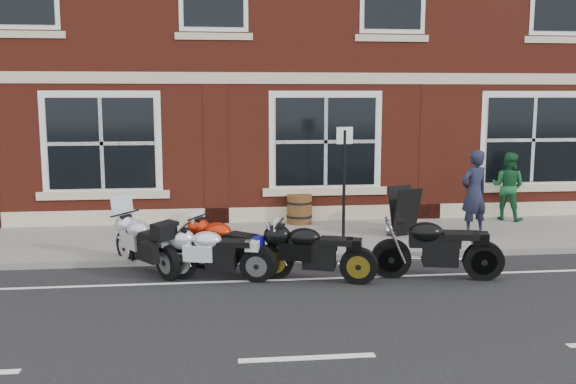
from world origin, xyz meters
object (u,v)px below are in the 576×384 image
moto_touring_silver (146,241)px  parking_sign (344,177)px  moto_sport_red (228,244)px  moto_sport_black (314,250)px  pedestrian_left (474,193)px  barrel_planter (299,209)px  moto_sport_silver (216,252)px  pedestrian_right (508,186)px  moto_naked_black (434,246)px  a_board_sign (404,211)px

moto_touring_silver → parking_sign: (3.69, 1.05, 0.92)m
moto_sport_red → moto_sport_black: moto_sport_black is taller
pedestrian_left → barrel_planter: pedestrian_left is taller
moto_sport_silver → barrel_planter: 4.41m
moto_touring_silver → pedestrian_right: size_ratio=1.06×
moto_touring_silver → parking_sign: bearing=-19.5°
moto_naked_black → parking_sign: size_ratio=0.93×
a_board_sign → parking_sign: parking_sign is taller
moto_sport_red → moto_sport_black: (1.39, -0.63, 0.01)m
moto_touring_silver → moto_sport_black: bearing=-54.2°
moto_sport_red → barrel_planter: bearing=15.7°
pedestrian_right → moto_sport_black: bearing=79.9°
barrel_planter → pedestrian_right: bearing=-1.4°
moto_sport_red → moto_sport_silver: moto_sport_red is taller
moto_sport_black → pedestrian_left: pedestrian_left is taller
moto_sport_silver → pedestrian_right: (6.81, 3.86, 0.44)m
pedestrian_right → moto_naked_black: bearing=94.2°
moto_sport_red → moto_naked_black: bearing=-60.8°
moto_sport_black → pedestrian_left: size_ratio=1.08×
moto_sport_silver → moto_naked_black: (3.58, -0.32, 0.08)m
moto_sport_black → a_board_sign: bearing=-21.1°
moto_sport_black → pedestrian_right: 6.64m
barrel_planter → parking_sign: 2.49m
moto_naked_black → moto_sport_silver: bearing=97.3°
pedestrian_right → moto_sport_silver: bearing=71.5°
moto_sport_red → moto_naked_black: 3.46m
moto_sport_silver → pedestrian_left: 5.86m
pedestrian_right → pedestrian_left: bearing=88.0°
parking_sign → moto_sport_silver: bearing=-152.7°
pedestrian_left → pedestrian_right: pedestrian_left is taller
moto_sport_black → parking_sign: bearing=-4.6°
moto_sport_black → moto_naked_black: (1.99, -0.09, 0.04)m
pedestrian_left → a_board_sign: (-1.43, 0.16, -0.38)m
moto_sport_black → barrel_planter: (0.31, 4.20, -0.06)m
moto_sport_black → moto_sport_silver: (-1.59, 0.23, -0.04)m
moto_sport_silver → a_board_sign: size_ratio=1.79×
moto_sport_black → a_board_sign: a_board_sign is taller
moto_sport_black → parking_sign: parking_sign is taller
moto_sport_black → pedestrian_right: (5.22, 4.08, 0.40)m
moto_sport_silver → pedestrian_right: size_ratio=1.15×
moto_touring_silver → moto_sport_red: bearing=-48.3°
pedestrian_right → parking_sign: size_ratio=0.69×
moto_sport_red → a_board_sign: size_ratio=1.53×
moto_naked_black → parking_sign: 2.53m
moto_sport_silver → a_board_sign: 4.64m
moto_touring_silver → moto_sport_black: moto_touring_silver is taller
moto_sport_red → moto_sport_black: size_ratio=0.81×
a_board_sign → barrel_planter: size_ratio=1.54×
pedestrian_left → parking_sign: bearing=-7.6°
a_board_sign → barrel_planter: bearing=121.0°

